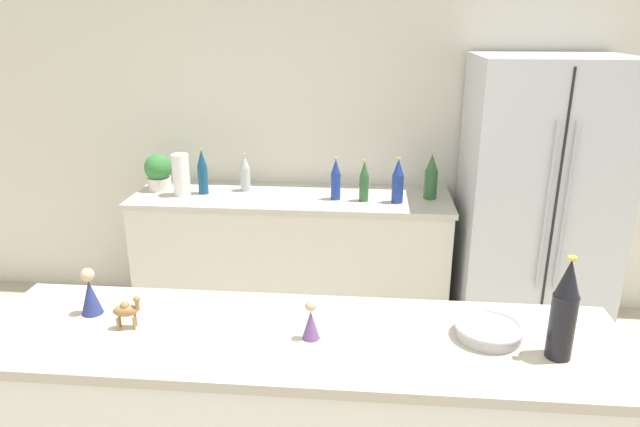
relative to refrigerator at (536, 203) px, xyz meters
The scene contains 16 objects.
wall_back 1.42m from the refrigerator, 162.55° to the left, with size 8.00×0.06×2.55m.
back_counter 1.63m from the refrigerator, behind, with size 2.11×0.63×0.88m.
refrigerator is the anchor object (origin of this frame).
potted_plant 2.48m from the refrigerator, behind, with size 0.18×0.18×0.25m.
paper_towel_roll 2.29m from the refrigerator, behind, with size 0.11×0.11×0.28m.
back_bottle_0 1.27m from the refrigerator, behind, with size 0.06×0.06×0.28m.
back_bottle_1 1.09m from the refrigerator, behind, with size 0.06×0.06×0.27m.
back_bottle_2 0.88m from the refrigerator, behind, with size 0.07×0.07×0.29m.
back_bottle_3 1.90m from the refrigerator, behind, with size 0.07×0.07×0.25m.
back_bottle_4 0.67m from the refrigerator, behind, with size 0.08×0.08×0.30m.
back_bottle_5 2.16m from the refrigerator, behind, with size 0.07×0.07×0.31m.
wine_bottle 1.99m from the refrigerator, 103.14° to the right, with size 0.08×0.08×0.34m.
fruit_bowl 1.94m from the refrigerator, 109.38° to the right, with size 0.23×0.23×0.05m.
camel_figurine 2.64m from the refrigerator, 134.61° to the right, with size 0.10×0.06×0.12m.
wise_man_figurine_blue 2.25m from the refrigerator, 123.03° to the right, with size 0.06×0.06×0.14m.
wise_man_figurine_crimson 2.70m from the refrigerator, 138.47° to the right, with size 0.07×0.07×0.17m.
Camera 1 is at (0.26, -1.19, 2.01)m, focal length 32.00 mm.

